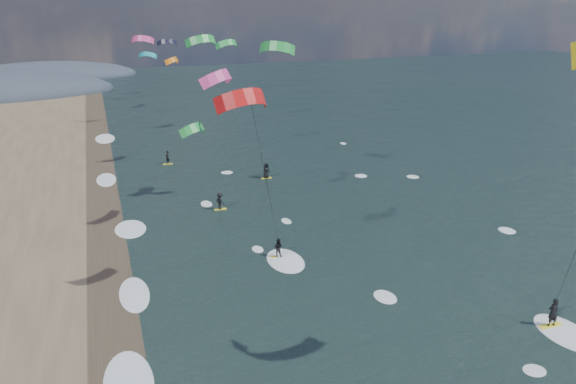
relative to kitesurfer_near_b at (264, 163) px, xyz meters
name	(u,v)px	position (x,y,z in m)	size (l,w,h in m)	color
wet_sand_strip	(115,341)	(-9.78, -3.05, -8.68)	(3.00, 240.00, 0.00)	#382D23
kitesurfer_near_b	(264,163)	(0.00, 0.00, 0.00)	(6.81, 8.49, 14.18)	yellow
far_kitesurfers	(226,181)	(1.96, 20.27, -7.88)	(10.24, 16.55, 1.65)	yellow
bg_kite_field	(186,53)	(2.13, 41.97, 2.42)	(14.43, 67.82, 8.56)	orange
shoreline_surf	(131,297)	(-8.58, 1.70, -8.68)	(2.40, 79.40, 0.11)	white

